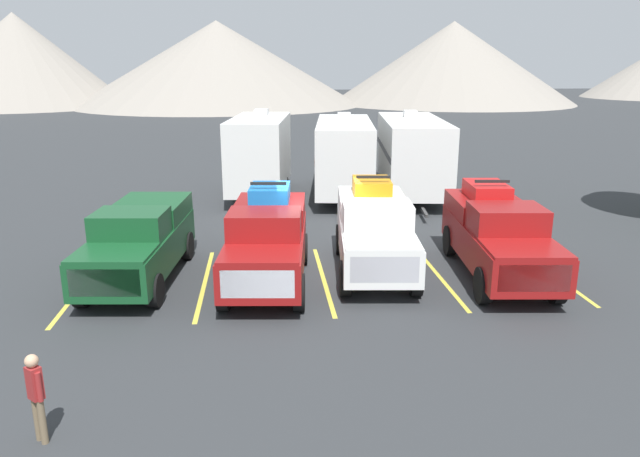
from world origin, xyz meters
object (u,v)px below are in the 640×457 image
object	(u,v)px
pickup_truck_c	(374,230)
camper_trailer_b	(344,154)
pickup_truck_b	(267,239)
camper_trailer_a	(260,152)
pickup_truck_a	(140,240)
pickup_truck_d	(497,233)
camper_trailer_c	(412,152)
person_a	(36,392)

from	to	relation	value
pickup_truck_c	camper_trailer_b	xyz separation A→B (m)	(0.50, 10.19, 0.71)
pickup_truck_b	camper_trailer_a	xyz separation A→B (m)	(-0.17, 11.07, 0.80)
pickup_truck_a	pickup_truck_d	xyz separation A→B (m)	(10.08, -0.58, 0.09)
camper_trailer_b	camper_trailer_c	xyz separation A→B (m)	(3.07, -0.21, 0.05)
camper_trailer_a	person_a	world-z (taller)	camper_trailer_a
pickup_truck_b	person_a	xyz separation A→B (m)	(-3.74, -6.97, -0.34)
camper_trailer_b	person_a	world-z (taller)	camper_trailer_b
pickup_truck_a	camper_trailer_b	xyz separation A→B (m)	(7.15, 10.26, 0.82)
pickup_truck_a	pickup_truck_b	xyz separation A→B (m)	(3.54, -0.62, 0.11)
pickup_truck_b	camper_trailer_b	xyz separation A→B (m)	(3.60, 10.88, 0.71)
pickup_truck_a	pickup_truck_b	world-z (taller)	pickup_truck_b
pickup_truck_b	pickup_truck_d	bearing A→B (deg)	0.37
camper_trailer_b	pickup_truck_d	bearing A→B (deg)	-74.88
pickup_truck_c	pickup_truck_b	bearing A→B (deg)	-167.45
pickup_truck_a	camper_trailer_b	distance (m)	12.53
pickup_truck_b	person_a	size ratio (longest dim) A/B	3.51
camper_trailer_a	camper_trailer_c	distance (m)	6.85
pickup_truck_c	person_a	xyz separation A→B (m)	(-6.84, -7.66, -0.35)
camper_trailer_a	camper_trailer_c	world-z (taller)	camper_trailer_a
pickup_truck_b	camper_trailer_b	distance (m)	11.49
pickup_truck_b	person_a	bearing A→B (deg)	-118.19
pickup_truck_d	person_a	size ratio (longest dim) A/B	3.89
pickup_truck_a	pickup_truck_d	bearing A→B (deg)	-3.30
camper_trailer_c	pickup_truck_b	bearing A→B (deg)	-122.00
pickup_truck_c	pickup_truck_a	bearing A→B (deg)	-179.41
pickup_truck_d	camper_trailer_b	bearing A→B (deg)	105.12
pickup_truck_d	camper_trailer_b	size ratio (longest dim) A/B	0.67
pickup_truck_c	camper_trailer_b	distance (m)	10.23
pickup_truck_c	camper_trailer_c	world-z (taller)	camper_trailer_c
camper_trailer_a	camper_trailer_b	distance (m)	3.78
camper_trailer_a	pickup_truck_c	bearing A→B (deg)	-72.48
camper_trailer_a	person_a	distance (m)	18.42
camper_trailer_b	camper_trailer_c	size ratio (longest dim) A/B	0.96
pickup_truck_d	camper_trailer_c	xyz separation A→B (m)	(0.14, 10.63, 0.78)
pickup_truck_c	camper_trailer_c	xyz separation A→B (m)	(3.56, 9.98, 0.75)
person_a	pickup_truck_a	bearing A→B (deg)	88.55
camper_trailer_b	camper_trailer_c	world-z (taller)	camper_trailer_c
camper_trailer_c	person_a	world-z (taller)	camper_trailer_c
pickup_truck_b	pickup_truck_c	xyz separation A→B (m)	(3.10, 0.69, 0.00)
person_a	pickup_truck_b	bearing A→B (deg)	61.81
pickup_truck_c	camper_trailer_c	size ratio (longest dim) A/B	0.59
camper_trailer_b	pickup_truck_a	bearing A→B (deg)	-124.85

